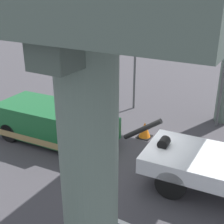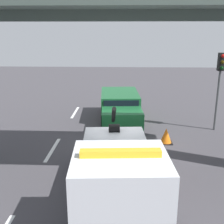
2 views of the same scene
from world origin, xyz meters
name	(u,v)px [view 2 (image 2 of 2)]	position (x,y,z in m)	size (l,w,h in m)	color
ground_plane	(118,152)	(0.00, 0.00, -0.05)	(60.00, 40.00, 0.10)	#423F44
lane_stripe_west	(75,112)	(-6.00, -2.97, 0.00)	(2.60, 0.16, 0.01)	silver
lane_stripe_mid	(53,149)	(0.00, -2.97, 0.00)	(2.60, 0.16, 0.01)	silver
tow_truck_white	(118,170)	(4.07, 0.05, 1.20)	(7.32, 2.76, 2.46)	white
towed_van_green	(120,108)	(-4.48, 0.00, 0.78)	(5.33, 2.51, 1.58)	#195B2D
overpass_structure	(119,9)	(1.64, 0.00, 5.84)	(3.60, 13.78, 6.87)	#596B60
traffic_light_near	(220,75)	(-2.98, 5.12, 2.99)	(0.39, 0.32, 4.09)	#515456
traffic_cone_orange	(166,136)	(-1.02, 2.24, 0.35)	(0.61, 0.61, 0.73)	orange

